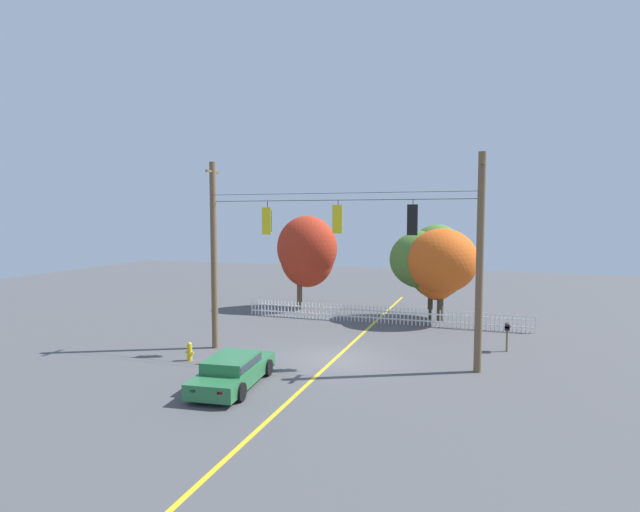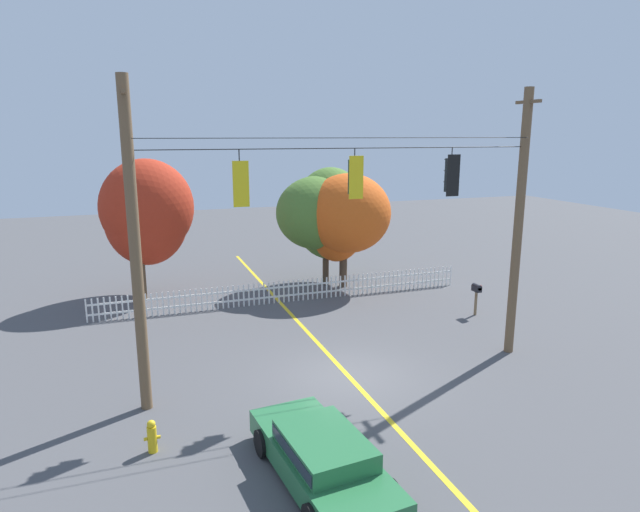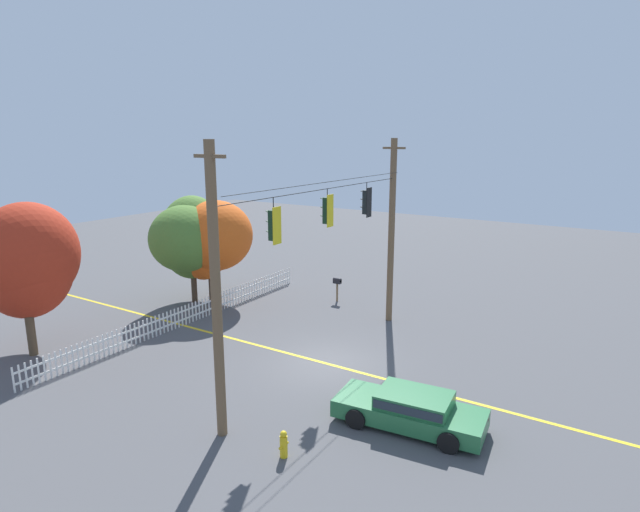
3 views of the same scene
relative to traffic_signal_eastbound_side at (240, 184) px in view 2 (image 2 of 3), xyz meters
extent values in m
plane|color=#4C4C4F|center=(3.20, 0.01, -6.04)|extent=(80.00, 80.00, 0.00)
cube|color=gold|center=(3.20, 0.01, -6.03)|extent=(0.16, 36.00, 0.01)
cylinder|color=brown|center=(-2.77, 0.01, -1.66)|extent=(0.30, 0.30, 8.76)
cylinder|color=brown|center=(9.16, 0.01, -1.66)|extent=(0.30, 0.30, 8.76)
cube|color=brown|center=(-2.77, 0.01, 2.27)|extent=(0.10, 1.10, 0.10)
cube|color=brown|center=(9.16, 0.01, 2.27)|extent=(0.10, 1.10, 0.10)
cylinder|color=black|center=(3.20, 0.01, 0.90)|extent=(11.73, 0.02, 0.02)
cylinder|color=black|center=(3.20, -0.24, 1.18)|extent=(11.73, 0.02, 0.02)
cylinder|color=black|center=(0.00, 0.01, 0.69)|extent=(0.03, 0.03, 0.41)
cube|color=yellow|center=(0.00, -0.12, 0.00)|extent=(0.43, 0.02, 1.22)
cube|color=black|center=(0.00, 0.01, 0.00)|extent=(0.30, 0.24, 0.98)
cylinder|color=#410706|center=(0.00, 0.14, 0.32)|extent=(0.20, 0.03, 0.20)
cube|color=black|center=(0.00, 0.19, 0.44)|extent=(0.22, 0.12, 0.06)
cylinder|color=yellow|center=(0.00, 0.14, 0.00)|extent=(0.20, 0.03, 0.20)
cube|color=black|center=(0.00, 0.19, 0.11)|extent=(0.22, 0.12, 0.06)
cylinder|color=#073513|center=(0.00, 0.14, -0.33)|extent=(0.20, 0.03, 0.20)
cube|color=black|center=(0.00, 0.19, -0.22)|extent=(0.22, 0.12, 0.06)
cylinder|color=black|center=(3.31, 0.01, 0.74)|extent=(0.03, 0.03, 0.32)
cube|color=yellow|center=(3.31, -0.12, 0.08)|extent=(0.43, 0.02, 1.22)
cube|color=black|center=(3.31, 0.01, 0.08)|extent=(0.30, 0.24, 0.98)
cylinder|color=#410706|center=(3.31, 0.14, 0.41)|extent=(0.20, 0.03, 0.20)
cube|color=black|center=(3.31, 0.19, 0.53)|extent=(0.22, 0.12, 0.06)
cylinder|color=yellow|center=(3.31, 0.14, 0.08)|extent=(0.20, 0.03, 0.20)
cube|color=black|center=(3.31, 0.19, 0.20)|extent=(0.22, 0.12, 0.06)
cylinder|color=#073513|center=(3.31, 0.14, -0.24)|extent=(0.20, 0.03, 0.20)
cube|color=black|center=(3.31, 0.19, -0.13)|extent=(0.22, 0.12, 0.06)
cylinder|color=black|center=(6.50, 0.01, 0.73)|extent=(0.03, 0.03, 0.33)
cube|color=black|center=(6.50, -0.12, 0.06)|extent=(0.43, 0.02, 1.26)
cube|color=black|center=(6.50, 0.01, 0.06)|extent=(0.30, 0.24, 1.01)
cylinder|color=#410706|center=(6.50, 0.14, 0.40)|extent=(0.20, 0.03, 0.20)
cube|color=black|center=(6.50, 0.19, 0.51)|extent=(0.22, 0.12, 0.06)
cylinder|color=yellow|center=(6.50, 0.14, 0.06)|extent=(0.20, 0.03, 0.20)
cube|color=black|center=(6.50, 0.19, 0.18)|extent=(0.22, 0.12, 0.06)
cylinder|color=#073513|center=(6.50, 0.14, -0.28)|extent=(0.20, 0.03, 0.20)
cube|color=black|center=(6.50, 0.19, -0.16)|extent=(0.22, 0.12, 0.06)
cube|color=white|center=(-4.74, 7.98, -5.55)|extent=(0.06, 0.04, 0.98)
cube|color=white|center=(-4.51, 7.98, -5.55)|extent=(0.06, 0.04, 0.98)
cube|color=white|center=(-4.29, 7.98, -5.55)|extent=(0.06, 0.04, 0.98)
cube|color=white|center=(-4.06, 7.98, -5.55)|extent=(0.06, 0.04, 0.98)
cube|color=white|center=(-3.84, 7.98, -5.55)|extent=(0.06, 0.04, 0.98)
cube|color=white|center=(-3.61, 7.98, -5.55)|extent=(0.06, 0.04, 0.98)
cube|color=white|center=(-3.39, 7.98, -5.55)|extent=(0.06, 0.04, 0.98)
cube|color=white|center=(-3.16, 7.98, -5.55)|extent=(0.06, 0.04, 0.98)
cube|color=white|center=(-2.94, 7.98, -5.55)|extent=(0.06, 0.04, 0.98)
cube|color=white|center=(-2.71, 7.98, -5.55)|extent=(0.06, 0.04, 0.98)
cube|color=white|center=(-2.48, 7.98, -5.55)|extent=(0.06, 0.04, 0.98)
cube|color=white|center=(-2.26, 7.98, -5.55)|extent=(0.06, 0.04, 0.98)
cube|color=white|center=(-2.03, 7.98, -5.55)|extent=(0.06, 0.04, 0.98)
cube|color=white|center=(-1.81, 7.98, -5.55)|extent=(0.06, 0.04, 0.98)
cube|color=white|center=(-1.58, 7.98, -5.55)|extent=(0.06, 0.04, 0.98)
cube|color=white|center=(-1.36, 7.98, -5.55)|extent=(0.06, 0.04, 0.98)
cube|color=white|center=(-1.13, 7.98, -5.55)|extent=(0.06, 0.04, 0.98)
cube|color=white|center=(-0.91, 7.98, -5.55)|extent=(0.06, 0.04, 0.98)
cube|color=white|center=(-0.68, 7.98, -5.55)|extent=(0.06, 0.04, 0.98)
cube|color=white|center=(-0.46, 7.98, -5.55)|extent=(0.06, 0.04, 0.98)
cube|color=white|center=(-0.23, 7.98, -5.55)|extent=(0.06, 0.04, 0.98)
cube|color=white|center=(-0.01, 7.98, -5.55)|extent=(0.06, 0.04, 0.98)
cube|color=white|center=(0.22, 7.98, -5.55)|extent=(0.06, 0.04, 0.98)
cube|color=white|center=(0.44, 7.98, -5.55)|extent=(0.06, 0.04, 0.98)
cube|color=white|center=(0.67, 7.98, -5.55)|extent=(0.06, 0.04, 0.98)
cube|color=white|center=(0.89, 7.98, -5.55)|extent=(0.06, 0.04, 0.98)
cube|color=white|center=(1.12, 7.98, -5.55)|extent=(0.06, 0.04, 0.98)
cube|color=white|center=(1.34, 7.98, -5.55)|extent=(0.06, 0.04, 0.98)
cube|color=white|center=(1.57, 7.98, -5.55)|extent=(0.06, 0.04, 0.98)
cube|color=white|center=(1.79, 7.98, -5.55)|extent=(0.06, 0.04, 0.98)
cube|color=white|center=(2.02, 7.98, -5.55)|extent=(0.06, 0.04, 0.98)
cube|color=white|center=(2.24, 7.98, -5.55)|extent=(0.06, 0.04, 0.98)
cube|color=white|center=(2.47, 7.98, -5.55)|extent=(0.06, 0.04, 0.98)
cube|color=white|center=(2.69, 7.98, -5.55)|extent=(0.06, 0.04, 0.98)
cube|color=white|center=(2.92, 7.98, -5.55)|extent=(0.06, 0.04, 0.98)
cube|color=white|center=(3.14, 7.98, -5.55)|extent=(0.06, 0.04, 0.98)
cube|color=white|center=(3.37, 7.98, -5.55)|extent=(0.06, 0.04, 0.98)
cube|color=white|center=(3.59, 7.98, -5.55)|extent=(0.06, 0.04, 0.98)
cube|color=white|center=(3.82, 7.98, -5.55)|extent=(0.06, 0.04, 0.98)
cube|color=white|center=(4.04, 7.98, -5.55)|extent=(0.06, 0.04, 0.98)
cube|color=white|center=(4.27, 7.98, -5.55)|extent=(0.06, 0.04, 0.98)
cube|color=white|center=(4.49, 7.98, -5.55)|extent=(0.06, 0.04, 0.98)
cube|color=white|center=(4.72, 7.98, -5.55)|extent=(0.06, 0.04, 0.98)
cube|color=white|center=(4.94, 7.98, -5.55)|extent=(0.06, 0.04, 0.98)
cube|color=white|center=(5.17, 7.98, -5.55)|extent=(0.06, 0.04, 0.98)
cube|color=white|center=(5.39, 7.98, -5.55)|extent=(0.06, 0.04, 0.98)
cube|color=white|center=(5.62, 7.98, -5.55)|extent=(0.06, 0.04, 0.98)
cube|color=white|center=(5.84, 7.98, -5.55)|extent=(0.06, 0.04, 0.98)
cube|color=white|center=(6.07, 7.98, -5.55)|extent=(0.06, 0.04, 0.98)
cube|color=white|center=(6.29, 7.98, -5.55)|extent=(0.06, 0.04, 0.98)
cube|color=white|center=(6.52, 7.98, -5.55)|extent=(0.06, 0.04, 0.98)
cube|color=white|center=(6.74, 7.98, -5.55)|extent=(0.06, 0.04, 0.98)
cube|color=white|center=(6.97, 7.98, -5.55)|extent=(0.06, 0.04, 0.98)
cube|color=white|center=(7.20, 7.98, -5.55)|extent=(0.06, 0.04, 0.98)
cube|color=white|center=(7.42, 7.98, -5.55)|extent=(0.06, 0.04, 0.98)
cube|color=white|center=(7.65, 7.98, -5.55)|extent=(0.06, 0.04, 0.98)
cube|color=white|center=(7.87, 7.98, -5.55)|extent=(0.06, 0.04, 0.98)
cube|color=white|center=(8.10, 7.98, -5.55)|extent=(0.06, 0.04, 0.98)
cube|color=white|center=(8.32, 7.98, -5.55)|extent=(0.06, 0.04, 0.98)
cube|color=white|center=(8.55, 7.98, -5.55)|extent=(0.06, 0.04, 0.98)
cube|color=white|center=(8.77, 7.98, -5.55)|extent=(0.06, 0.04, 0.98)
cube|color=white|center=(9.00, 7.98, -5.55)|extent=(0.06, 0.04, 0.98)
cube|color=white|center=(9.22, 7.98, -5.55)|extent=(0.06, 0.04, 0.98)
cube|color=white|center=(9.45, 7.98, -5.55)|extent=(0.06, 0.04, 0.98)
cube|color=white|center=(9.67, 7.98, -5.55)|extent=(0.06, 0.04, 0.98)
cube|color=white|center=(9.90, 7.98, -5.55)|extent=(0.06, 0.04, 0.98)
cube|color=white|center=(10.12, 7.98, -5.55)|extent=(0.06, 0.04, 0.98)
cube|color=white|center=(10.35, 7.98, -5.55)|extent=(0.06, 0.04, 0.98)
cube|color=white|center=(10.57, 7.98, -5.55)|extent=(0.06, 0.04, 0.98)
cube|color=white|center=(10.80, 7.98, -5.55)|extent=(0.06, 0.04, 0.98)
cube|color=white|center=(11.02, 7.98, -5.55)|extent=(0.06, 0.04, 0.98)
cube|color=white|center=(11.25, 7.98, -5.55)|extent=(0.06, 0.04, 0.98)
cube|color=white|center=(11.47, 7.98, -5.55)|extent=(0.06, 0.04, 0.98)
cube|color=white|center=(11.70, 7.98, -5.55)|extent=(0.06, 0.04, 0.98)
cube|color=white|center=(11.92, 7.98, -5.55)|extent=(0.06, 0.04, 0.98)
cube|color=white|center=(3.59, 8.01, -5.74)|extent=(16.66, 0.03, 0.08)
cube|color=white|center=(3.59, 8.01, -5.33)|extent=(16.66, 0.03, 0.08)
cylinder|color=brown|center=(-2.52, 10.69, -4.86)|extent=(0.35, 0.35, 2.36)
ellipsoid|color=#B22D19|center=(-2.14, 11.17, -2.40)|extent=(3.71, 3.56, 4.34)
ellipsoid|color=#B22D19|center=(-2.08, 10.96, -1.91)|extent=(4.12, 3.37, 4.32)
cylinder|color=#473828|center=(6.17, 10.24, -4.98)|extent=(0.31, 0.31, 2.12)
ellipsoid|color=#4C752D|center=(6.49, 10.47, -2.53)|extent=(3.73, 3.36, 4.53)
ellipsoid|color=#4C752D|center=(5.69, 10.11, -2.41)|extent=(4.01, 3.64, 3.53)
cylinder|color=#473828|center=(6.82, 9.53, -5.00)|extent=(0.38, 0.38, 2.07)
ellipsoid|color=#DB5619|center=(6.58, 9.81, -2.72)|extent=(2.93, 2.84, 4.16)
ellipsoid|color=#DB5619|center=(6.91, 9.19, -2.37)|extent=(4.09, 3.85, 3.76)
cube|color=#286B3D|center=(0.66, -4.61, -5.58)|extent=(2.17, 4.76, 0.55)
cube|color=#286B3D|center=(0.68, -4.75, -5.10)|extent=(1.73, 2.35, 0.42)
cube|color=#232D38|center=(0.68, -4.75, -5.10)|extent=(1.75, 2.26, 0.27)
cylinder|color=black|center=(-0.33, -3.27, -5.72)|extent=(0.24, 0.65, 0.64)
cylinder|color=black|center=(1.38, -3.10, -5.72)|extent=(0.24, 0.65, 0.64)
cylinder|color=black|center=(1.66, -5.94, -5.72)|extent=(0.24, 0.65, 0.64)
cube|color=white|center=(-0.03, -2.38, -5.48)|extent=(0.20, 0.06, 0.10)
cube|color=white|center=(0.91, -2.29, -5.48)|extent=(0.20, 0.06, 0.10)
cylinder|color=gold|center=(-2.72, -2.26, -5.71)|extent=(0.22, 0.22, 0.65)
sphere|color=gold|center=(-2.72, -2.26, -5.32)|extent=(0.20, 0.20, 0.20)
cylinder|color=gold|center=(-2.87, -2.26, -5.68)|extent=(0.08, 0.08, 0.08)
cylinder|color=gold|center=(-2.57, -2.26, -5.68)|extent=(0.08, 0.08, 0.08)
cube|color=brown|center=(10.37, 3.68, -5.53)|extent=(0.08, 0.08, 1.00)
cube|color=black|center=(10.37, 3.68, -4.92)|extent=(0.22, 0.44, 0.20)
cylinder|color=black|center=(10.37, 3.68, -4.82)|extent=(0.22, 0.44, 0.22)
cube|color=red|center=(10.50, 3.58, -4.81)|extent=(0.02, 0.08, 0.12)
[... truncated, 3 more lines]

